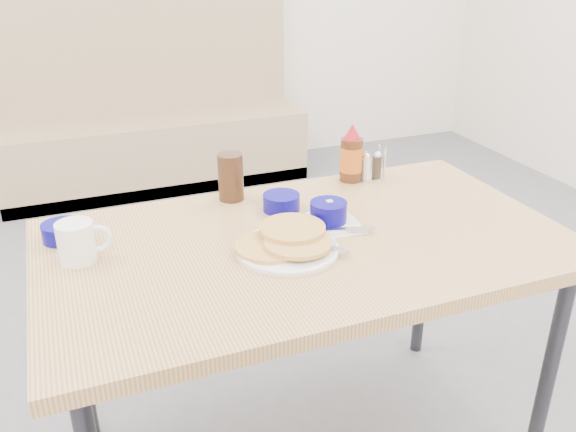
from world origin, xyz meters
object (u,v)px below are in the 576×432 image
object	(u,v)px
condiment_caddy	(371,168)
syrup_bottle	(351,156)
butter_bowl	(281,202)
creamer_bowl	(62,232)
pancake_plate	(287,244)
coffee_mug	(78,241)
booth_bench	(152,130)
grits_setting	(329,215)
dining_table	(306,259)
amber_tumbler	(231,177)

from	to	relation	value
condiment_caddy	syrup_bottle	bearing A→B (deg)	168.89
butter_bowl	creamer_bowl	bearing A→B (deg)	176.92
pancake_plate	coffee_mug	world-z (taller)	coffee_mug
butter_bowl	syrup_bottle	size ratio (longest dim) A/B	0.57
booth_bench	coffee_mug	xyz separation A→B (m)	(-0.57, -2.44, 0.46)
creamer_bowl	butter_bowl	distance (m)	0.61
butter_bowl	pancake_plate	bearing A→B (deg)	-107.54
grits_setting	syrup_bottle	distance (m)	0.36
butter_bowl	syrup_bottle	bearing A→B (deg)	25.11
dining_table	pancake_plate	bearing A→B (deg)	-149.19
booth_bench	pancake_plate	distance (m)	2.61
booth_bench	creamer_bowl	distance (m)	2.42
booth_bench	grits_setting	distance (m)	2.52
condiment_caddy	amber_tumbler	bearing A→B (deg)	177.20
pancake_plate	creamer_bowl	size ratio (longest dim) A/B	2.58
grits_setting	creamer_bowl	bearing A→B (deg)	165.65
grits_setting	amber_tumbler	xyz separation A→B (m)	(-0.20, 0.28, 0.04)
syrup_bottle	pancake_plate	bearing A→B (deg)	-134.39
syrup_bottle	coffee_mug	bearing A→B (deg)	-164.58
pancake_plate	butter_bowl	size ratio (longest dim) A/B	2.50
coffee_mug	creamer_bowl	xyz separation A→B (m)	(-0.03, 0.13, -0.03)
dining_table	condiment_caddy	distance (m)	0.51
creamer_bowl	syrup_bottle	world-z (taller)	syrup_bottle
coffee_mug	creamer_bowl	distance (m)	0.14
butter_bowl	syrup_bottle	world-z (taller)	syrup_bottle
pancake_plate	dining_table	bearing A→B (deg)	30.81
dining_table	grits_setting	size ratio (longest dim) A/B	7.46
creamer_bowl	butter_bowl	bearing A→B (deg)	-3.08
pancake_plate	grits_setting	xyz separation A→B (m)	(0.16, 0.10, 0.01)
dining_table	grits_setting	xyz separation A→B (m)	(0.09, 0.05, 0.09)
amber_tumbler	condiment_caddy	xyz separation A→B (m)	(0.48, -0.00, -0.03)
amber_tumbler	grits_setting	bearing A→B (deg)	-54.42
pancake_plate	amber_tumbler	distance (m)	0.38
booth_bench	condiment_caddy	size ratio (longest dim) A/B	17.64
booth_bench	syrup_bottle	world-z (taller)	booth_bench
amber_tumbler	booth_bench	bearing A→B (deg)	87.16
dining_table	creamer_bowl	distance (m)	0.66
amber_tumbler	condiment_caddy	bearing A→B (deg)	-0.48
booth_bench	syrup_bottle	bearing A→B (deg)	-82.15
butter_bowl	syrup_bottle	xyz separation A→B (m)	(0.30, 0.14, 0.06)
creamer_bowl	coffee_mug	bearing A→B (deg)	-75.70
booth_bench	butter_bowl	distance (m)	2.37
coffee_mug	booth_bench	bearing A→B (deg)	76.76
grits_setting	condiment_caddy	size ratio (longest dim) A/B	1.74
creamer_bowl	butter_bowl	world-z (taller)	butter_bowl
booth_bench	amber_tumbler	xyz separation A→B (m)	(-0.11, -2.20, 0.48)
booth_bench	dining_table	world-z (taller)	booth_bench
condiment_caddy	syrup_bottle	size ratio (longest dim) A/B	0.56
pancake_plate	coffee_mug	xyz separation A→B (m)	(-0.50, 0.14, 0.03)
booth_bench	butter_bowl	bearing A→B (deg)	-89.89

